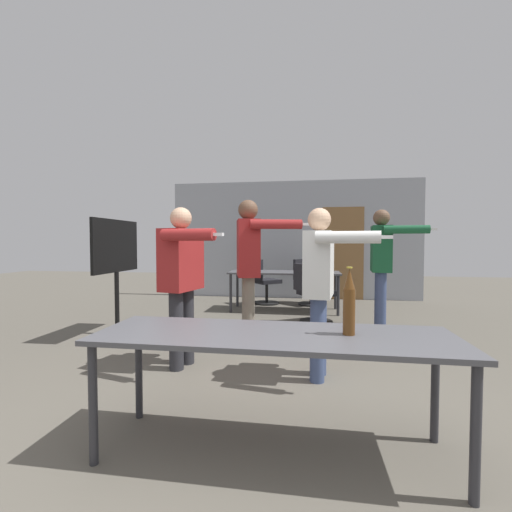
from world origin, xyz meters
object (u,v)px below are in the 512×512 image
at_px(office_chair_mid_tucked, 308,283).
at_px(office_chair_near_pushed, 312,295).
at_px(person_center_tall, 249,259).
at_px(office_chair_far_right, 264,283).
at_px(person_near_casual, 382,258).
at_px(person_right_polo, 320,277).
at_px(person_far_watching, 183,272).
at_px(tv_screen, 116,264).
at_px(beer_bottle, 349,303).

distance_m(office_chair_mid_tucked, office_chair_near_pushed, 1.64).
height_order(person_center_tall, office_chair_far_right, person_center_tall).
relative_size(person_near_casual, office_chair_far_right, 1.88).
height_order(person_near_casual, office_chair_near_pushed, person_near_casual).
distance_m(person_center_tall, person_near_casual, 2.08).
relative_size(person_right_polo, office_chair_mid_tucked, 1.72).
height_order(person_center_tall, person_right_polo, person_center_tall).
bearing_deg(person_far_watching, office_chair_far_right, -172.34).
bearing_deg(person_far_watching, tv_screen, -114.29).
relative_size(person_far_watching, person_right_polo, 1.02).
bearing_deg(person_center_tall, person_near_casual, 107.60).
xyz_separation_m(tv_screen, office_chair_near_pushed, (2.66, 1.08, -0.53)).
relative_size(office_chair_far_right, beer_bottle, 2.33).
height_order(person_far_watching, person_near_casual, person_near_casual).
height_order(person_far_watching, beer_bottle, person_far_watching).
relative_size(person_right_polo, office_chair_far_right, 1.71).
xyz_separation_m(person_near_casual, beer_bottle, (-0.82, -3.11, -0.13)).
distance_m(person_near_casual, office_chair_mid_tucked, 2.25).
xyz_separation_m(person_far_watching, office_chair_mid_tucked, (1.26, 3.75, -0.54)).
xyz_separation_m(tv_screen, person_center_tall, (1.90, -0.28, 0.10)).
bearing_deg(person_near_casual, office_chair_mid_tucked, -145.18).
distance_m(person_far_watching, person_center_tall, 0.94).
bearing_deg(office_chair_far_right, person_center_tall, -36.59).
distance_m(office_chair_mid_tucked, beer_bottle, 5.03).
bearing_deg(person_near_casual, person_far_watching, -45.58).
relative_size(person_far_watching, person_near_casual, 0.93).
relative_size(tv_screen, office_chair_mid_tucked, 1.71).
xyz_separation_m(office_chair_far_right, beer_bottle, (1.14, -4.89, 0.48)).
distance_m(tv_screen, beer_bottle, 3.64).
bearing_deg(person_far_watching, person_right_polo, 99.33).
bearing_deg(office_chair_far_right, person_right_polo, -25.39).
xyz_separation_m(person_center_tall, beer_bottle, (0.94, -2.00, -0.16)).
bearing_deg(beer_bottle, person_right_polo, 96.20).
bearing_deg(person_far_watching, person_center_tall, 156.60).
bearing_deg(beer_bottle, tv_screen, 141.20).
bearing_deg(tv_screen, person_far_watching, -127.52).
relative_size(person_right_polo, office_chair_near_pushed, 1.70).
xyz_separation_m(person_right_polo, office_chair_mid_tucked, (-0.11, 3.84, -0.52)).
bearing_deg(office_chair_mid_tucked, person_center_tall, 23.53).
bearing_deg(office_chair_mid_tucked, beer_bottle, 39.38).
bearing_deg(person_center_tall, person_far_watching, -51.33).
bearing_deg(tv_screen, beer_bottle, -128.80).
xyz_separation_m(tv_screen, person_right_polo, (2.71, -1.12, -0.02)).
bearing_deg(office_chair_near_pushed, office_chair_mid_tucked, 150.77).
relative_size(person_center_tall, office_chair_far_right, 1.92).
height_order(person_right_polo, beer_bottle, person_right_polo).
height_order(office_chair_mid_tucked, office_chair_near_pushed, office_chair_near_pushed).
xyz_separation_m(person_center_tall, person_right_polo, (0.81, -0.84, -0.12)).
relative_size(tv_screen, person_center_tall, 0.89).
height_order(tv_screen, person_far_watching, person_far_watching).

